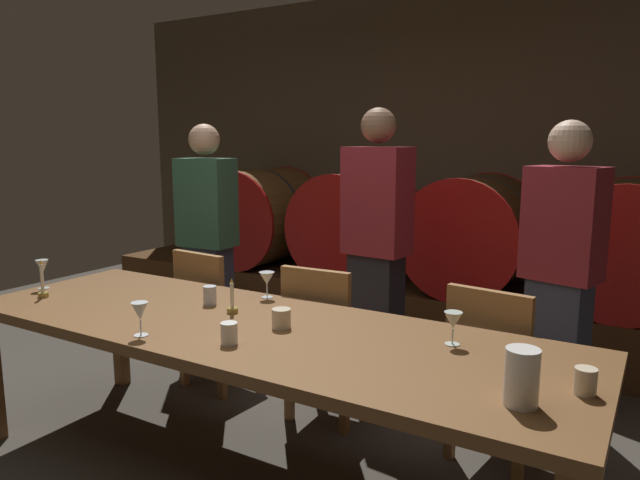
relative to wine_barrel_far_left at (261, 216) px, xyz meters
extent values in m
cube|color=brown|center=(1.49, 0.55, 0.54)|extent=(6.40, 0.24, 2.79)
cube|color=#4C2D16|center=(1.49, 0.00, -0.64)|extent=(5.76, 0.90, 0.42)
cylinder|color=brown|center=(0.00, 0.00, 0.00)|extent=(0.86, 0.83, 0.86)
cylinder|color=#9E1411|center=(0.00, -0.43, 0.00)|extent=(0.88, 0.03, 0.88)
cylinder|color=#9E1411|center=(0.00, 0.43, 0.00)|extent=(0.88, 0.03, 0.88)
cylinder|color=#2D2D33|center=(0.00, 0.00, 0.00)|extent=(0.87, 0.04, 0.87)
cylinder|color=brown|center=(0.99, 0.00, 0.00)|extent=(0.86, 0.83, 0.86)
cylinder|color=#9E1411|center=(0.99, -0.43, 0.00)|extent=(0.88, 0.03, 0.88)
cylinder|color=#9E1411|center=(0.99, 0.43, 0.00)|extent=(0.88, 0.03, 0.88)
cylinder|color=#2D2D33|center=(0.99, 0.00, 0.00)|extent=(0.87, 0.04, 0.87)
cylinder|color=#513319|center=(1.97, 0.00, 0.00)|extent=(0.86, 0.83, 0.86)
cylinder|color=#9E1411|center=(1.97, -0.43, 0.00)|extent=(0.88, 0.03, 0.88)
cylinder|color=#9E1411|center=(1.97, 0.43, 0.00)|extent=(0.88, 0.03, 0.88)
cylinder|color=#2D2D33|center=(1.97, 0.00, 0.00)|extent=(0.87, 0.04, 0.87)
cylinder|color=brown|center=(2.99, 0.00, 0.00)|extent=(0.86, 0.83, 0.86)
cylinder|color=#B21C16|center=(2.99, -0.43, 0.00)|extent=(0.88, 0.03, 0.88)
cylinder|color=#B21C16|center=(2.99, 0.43, 0.00)|extent=(0.88, 0.03, 0.88)
cylinder|color=#2D2D33|center=(2.99, 0.00, 0.00)|extent=(0.87, 0.04, 0.87)
cube|color=brown|center=(1.66, -2.32, -0.15)|extent=(2.91, 0.94, 0.05)
cube|color=brown|center=(0.28, -1.91, -0.51)|extent=(0.07, 0.07, 0.68)
cube|color=brown|center=(3.04, -1.91, -0.51)|extent=(0.07, 0.07, 0.68)
cube|color=olive|center=(0.83, -1.56, -0.41)|extent=(0.43, 0.43, 0.04)
cube|color=olive|center=(0.81, -1.74, -0.18)|extent=(0.40, 0.07, 0.42)
cube|color=olive|center=(1.01, -1.41, -0.64)|extent=(0.05, 0.05, 0.42)
cube|color=olive|center=(0.67, -1.38, -0.64)|extent=(0.05, 0.05, 0.42)
cube|color=olive|center=(0.98, -1.75, -0.64)|extent=(0.05, 0.05, 0.42)
cube|color=olive|center=(0.64, -1.72, -0.64)|extent=(0.05, 0.05, 0.42)
cube|color=olive|center=(1.64, -1.58, -0.41)|extent=(0.42, 0.42, 0.04)
cube|color=olive|center=(1.65, -1.76, -0.18)|extent=(0.40, 0.06, 0.42)
cube|color=olive|center=(1.80, -1.41, -0.64)|extent=(0.05, 0.05, 0.42)
cube|color=olive|center=(1.46, -1.42, -0.64)|extent=(0.05, 0.05, 0.42)
cube|color=olive|center=(1.82, -1.75, -0.64)|extent=(0.05, 0.05, 0.42)
cube|color=olive|center=(1.48, -1.76, -0.64)|extent=(0.05, 0.05, 0.42)
cube|color=olive|center=(2.57, -1.55, -0.41)|extent=(0.45, 0.45, 0.04)
cube|color=olive|center=(2.55, -1.73, -0.18)|extent=(0.40, 0.10, 0.42)
cube|color=olive|center=(2.76, -1.41, -0.64)|extent=(0.05, 0.05, 0.42)
cube|color=olive|center=(2.43, -1.36, -0.64)|extent=(0.05, 0.05, 0.42)
cube|color=olive|center=(2.72, -1.75, -0.64)|extent=(0.05, 0.05, 0.42)
cube|color=olive|center=(2.38, -1.70, -0.64)|extent=(0.05, 0.05, 0.42)
cube|color=#33384C|center=(0.43, -1.22, -0.45)|extent=(0.31, 0.22, 0.81)
cube|color=#336047|center=(0.43, -1.22, 0.26)|extent=(0.39, 0.26, 0.61)
sphere|color=#D8A884|center=(0.43, -1.22, 0.69)|extent=(0.21, 0.21, 0.21)
cube|color=black|center=(1.70, -1.12, -0.42)|extent=(0.32, 0.23, 0.86)
cube|color=maroon|center=(1.70, -1.12, 0.33)|extent=(0.40, 0.28, 0.65)
sphere|color=#8C664C|center=(1.70, -1.12, 0.78)|extent=(0.21, 0.21, 0.21)
cube|color=#33384C|center=(2.74, -1.02, -0.45)|extent=(0.34, 0.27, 0.81)
cube|color=maroon|center=(2.74, -1.02, 0.25)|extent=(0.43, 0.33, 0.60)
sphere|color=beige|center=(2.74, -1.02, 0.68)|extent=(0.22, 0.22, 0.22)
cylinder|color=olive|center=(0.44, -2.50, -0.11)|extent=(0.05, 0.05, 0.02)
cylinder|color=#EDE5CC|center=(0.44, -2.50, -0.02)|extent=(0.02, 0.02, 0.15)
cone|color=yellow|center=(0.44, -2.50, 0.07)|extent=(0.01, 0.01, 0.02)
cylinder|color=olive|center=(1.47, -2.22, -0.11)|extent=(0.05, 0.05, 0.02)
cylinder|color=#EDE5CC|center=(1.47, -2.22, -0.03)|extent=(0.02, 0.02, 0.12)
cone|color=yellow|center=(1.47, -2.22, 0.04)|extent=(0.01, 0.01, 0.02)
cylinder|color=white|center=(2.86, -2.53, -0.03)|extent=(0.11, 0.11, 0.18)
cylinder|color=silver|center=(0.27, -2.39, -0.12)|extent=(0.06, 0.06, 0.00)
cylinder|color=silver|center=(0.27, -2.39, -0.07)|extent=(0.01, 0.01, 0.08)
cone|color=silver|center=(0.27, -2.39, 0.00)|extent=(0.07, 0.07, 0.08)
cylinder|color=white|center=(1.35, -2.67, -0.12)|extent=(0.06, 0.06, 0.00)
cylinder|color=white|center=(1.35, -2.67, -0.08)|extent=(0.01, 0.01, 0.06)
cone|color=white|center=(1.35, -2.67, -0.01)|extent=(0.07, 0.07, 0.08)
cylinder|color=white|center=(1.45, -1.91, -0.12)|extent=(0.06, 0.06, 0.00)
cylinder|color=white|center=(1.45, -1.91, -0.08)|extent=(0.01, 0.01, 0.07)
cone|color=white|center=(1.45, -1.91, -0.02)|extent=(0.08, 0.08, 0.07)
cylinder|color=silver|center=(2.50, -2.11, -0.12)|extent=(0.06, 0.06, 0.00)
cylinder|color=silver|center=(2.50, -2.11, -0.08)|extent=(0.01, 0.01, 0.06)
cone|color=silver|center=(2.50, -2.11, -0.02)|extent=(0.07, 0.07, 0.07)
cylinder|color=silver|center=(1.27, -2.16, -0.07)|extent=(0.07, 0.07, 0.09)
cylinder|color=white|center=(1.73, -2.56, -0.08)|extent=(0.07, 0.07, 0.09)
cylinder|color=beige|center=(1.79, -2.28, -0.08)|extent=(0.08, 0.08, 0.09)
cylinder|color=beige|center=(3.02, -2.34, -0.08)|extent=(0.07, 0.07, 0.09)
camera|label=1|loc=(3.19, -4.31, 0.69)|focal=32.84mm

